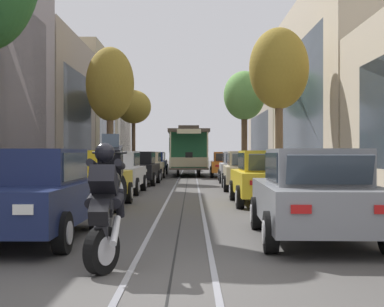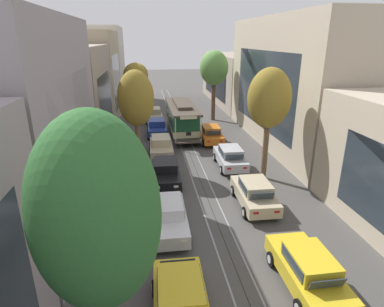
{
  "view_description": "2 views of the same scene",
  "coord_description": "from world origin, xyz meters",
  "px_view_note": "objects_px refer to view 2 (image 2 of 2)",
  "views": [
    {
      "loc": [
        0.25,
        -6.67,
        1.51
      ],
      "look_at": [
        0.22,
        17.51,
        1.49
      ],
      "focal_mm": 52.27,
      "sensor_mm": 36.0,
      "label": 1
    },
    {
      "loc": [
        -3.37,
        0.39,
        9.15
      ],
      "look_at": [
        0.0,
        24.14,
        0.52
      ],
      "focal_mm": 30.0,
      "sensor_mm": 36.0,
      "label": 2
    }
  ],
  "objects_px": {
    "parked_car_yellow_second_right": "(308,270)",
    "street_tree_kerb_left_second": "(136,99)",
    "street_tree_kerb_left_mid": "(136,75)",
    "street_tree_kerb_right_second": "(269,99)",
    "parked_car_silver_fourth_right": "(230,157)",
    "parked_car_beige_far_left": "(154,115)",
    "parked_car_white_mid_left": "(168,216)",
    "cable_car_trolley": "(182,118)",
    "parked_car_black_fourth_left": "(166,172)",
    "street_tree_kerb_left_near": "(97,219)",
    "parked_car_blue_sixth_left": "(157,127)",
    "parked_car_orange_fifth_right": "(211,134)",
    "parked_car_yellow_second_left": "(181,303)",
    "parked_car_beige_fifth_left": "(161,146)",
    "parked_car_beige_mid_right": "(254,193)",
    "street_tree_kerb_right_mid": "(214,69)"
  },
  "relations": [
    {
      "from": "parked_car_yellow_second_left",
      "to": "parked_car_yellow_second_right",
      "type": "xyz_separation_m",
      "value": [
        5.0,
        0.96,
        0.0
      ]
    },
    {
      "from": "street_tree_kerb_left_second",
      "to": "parked_car_beige_fifth_left",
      "type": "bearing_deg",
      "value": 54.28
    },
    {
      "from": "parked_car_yellow_second_right",
      "to": "street_tree_kerb_left_second",
      "type": "height_order",
      "value": "street_tree_kerb_left_second"
    },
    {
      "from": "parked_car_white_mid_left",
      "to": "street_tree_kerb_right_mid",
      "type": "bearing_deg",
      "value": 72.96
    },
    {
      "from": "parked_car_yellow_second_right",
      "to": "parked_car_beige_mid_right",
      "type": "bearing_deg",
      "value": 89.5
    },
    {
      "from": "parked_car_beige_mid_right",
      "to": "street_tree_kerb_left_mid",
      "type": "height_order",
      "value": "street_tree_kerb_left_mid"
    },
    {
      "from": "cable_car_trolley",
      "to": "street_tree_kerb_left_near",
      "type": "bearing_deg",
      "value": -99.87
    },
    {
      "from": "parked_car_yellow_second_left",
      "to": "street_tree_kerb_right_mid",
      "type": "xyz_separation_m",
      "value": [
        6.92,
        28.31,
        5.13
      ]
    },
    {
      "from": "parked_car_blue_sixth_left",
      "to": "parked_car_beige_mid_right",
      "type": "relative_size",
      "value": 1.0
    },
    {
      "from": "parked_car_black_fourth_left",
      "to": "parked_car_silver_fourth_right",
      "type": "distance_m",
      "value": 5.44
    },
    {
      "from": "parked_car_beige_fifth_left",
      "to": "parked_car_orange_fifth_right",
      "type": "bearing_deg",
      "value": 31.77
    },
    {
      "from": "street_tree_kerb_left_second",
      "to": "street_tree_kerb_left_mid",
      "type": "distance_m",
      "value": 15.3
    },
    {
      "from": "parked_car_white_mid_left",
      "to": "parked_car_beige_mid_right",
      "type": "height_order",
      "value": "same"
    },
    {
      "from": "street_tree_kerb_left_near",
      "to": "cable_car_trolley",
      "type": "xyz_separation_m",
      "value": [
        4.45,
        25.54,
        -4.18
      ]
    },
    {
      "from": "parked_car_white_mid_left",
      "to": "parked_car_silver_fourth_right",
      "type": "bearing_deg",
      "value": 56.38
    },
    {
      "from": "parked_car_orange_fifth_right",
      "to": "street_tree_kerb_left_near",
      "type": "distance_m",
      "value": 24.0
    },
    {
      "from": "parked_car_white_mid_left",
      "to": "street_tree_kerb_left_second",
      "type": "xyz_separation_m",
      "value": [
        -1.53,
        8.7,
        4.33
      ]
    },
    {
      "from": "parked_car_white_mid_left",
      "to": "cable_car_trolley",
      "type": "xyz_separation_m",
      "value": [
        2.59,
        17.16,
        0.86
      ]
    },
    {
      "from": "parked_car_orange_fifth_right",
      "to": "street_tree_kerb_right_mid",
      "type": "height_order",
      "value": "street_tree_kerb_right_mid"
    },
    {
      "from": "parked_car_white_mid_left",
      "to": "street_tree_kerb_left_mid",
      "type": "distance_m",
      "value": 24.46
    },
    {
      "from": "parked_car_blue_sixth_left",
      "to": "street_tree_kerb_left_near",
      "type": "distance_m",
      "value": 26.08
    },
    {
      "from": "parked_car_black_fourth_left",
      "to": "street_tree_kerb_left_second",
      "type": "distance_m",
      "value": 5.59
    },
    {
      "from": "parked_car_silver_fourth_right",
      "to": "parked_car_beige_fifth_left",
      "type": "bearing_deg",
      "value": 146.45
    },
    {
      "from": "parked_car_silver_fourth_right",
      "to": "street_tree_kerb_left_near",
      "type": "xyz_separation_m",
      "value": [
        -7.06,
        -16.2,
        5.05
      ]
    },
    {
      "from": "parked_car_yellow_second_left",
      "to": "parked_car_beige_fifth_left",
      "type": "xyz_separation_m",
      "value": [
        0.19,
        16.77,
        0.0
      ]
    },
    {
      "from": "parked_car_silver_fourth_right",
      "to": "street_tree_kerb_left_near",
      "type": "distance_m",
      "value": 18.38
    },
    {
      "from": "parked_car_beige_fifth_left",
      "to": "parked_car_beige_mid_right",
      "type": "distance_m",
      "value": 10.48
    },
    {
      "from": "parked_car_beige_mid_right",
      "to": "parked_car_blue_sixth_left",
      "type": "bearing_deg",
      "value": 108.0
    },
    {
      "from": "parked_car_white_mid_left",
      "to": "street_tree_kerb_right_mid",
      "type": "distance_m",
      "value": 24.25
    },
    {
      "from": "street_tree_kerb_left_mid",
      "to": "street_tree_kerb_right_mid",
      "type": "xyz_separation_m",
      "value": [
        8.83,
        -1.32,
        0.74
      ]
    },
    {
      "from": "parked_car_blue_sixth_left",
      "to": "street_tree_kerb_left_near",
      "type": "bearing_deg",
      "value": -94.42
    },
    {
      "from": "parked_car_silver_fourth_right",
      "to": "street_tree_kerb_left_second",
      "type": "bearing_deg",
      "value": 172.63
    },
    {
      "from": "parked_car_blue_sixth_left",
      "to": "parked_car_beige_far_left",
      "type": "bearing_deg",
      "value": 91.45
    },
    {
      "from": "parked_car_blue_sixth_left",
      "to": "street_tree_kerb_left_mid",
      "type": "bearing_deg",
      "value": 106.24
    },
    {
      "from": "parked_car_beige_fifth_left",
      "to": "cable_car_trolley",
      "type": "relative_size",
      "value": 0.48
    },
    {
      "from": "parked_car_black_fourth_left",
      "to": "parked_car_yellow_second_right",
      "type": "xyz_separation_m",
      "value": [
        4.8,
        -10.32,
        0.0
      ]
    },
    {
      "from": "parked_car_yellow_second_right",
      "to": "parked_car_silver_fourth_right",
      "type": "height_order",
      "value": "same"
    },
    {
      "from": "parked_car_beige_far_left",
      "to": "parked_car_white_mid_left",
      "type": "bearing_deg",
      "value": -89.93
    },
    {
      "from": "parked_car_black_fourth_left",
      "to": "parked_car_orange_fifth_right",
      "type": "xyz_separation_m",
      "value": [
        4.74,
        8.43,
        0.0
      ]
    },
    {
      "from": "street_tree_kerb_right_mid",
      "to": "parked_car_silver_fourth_right",
      "type": "bearing_deg",
      "value": -96.69
    },
    {
      "from": "parked_car_orange_fifth_right",
      "to": "cable_car_trolley",
      "type": "height_order",
      "value": "cable_car_trolley"
    },
    {
      "from": "cable_car_trolley",
      "to": "parked_car_black_fourth_left",
      "type": "bearing_deg",
      "value": -101.58
    },
    {
      "from": "parked_car_beige_fifth_left",
      "to": "street_tree_kerb_left_second",
      "type": "bearing_deg",
      "value": -125.72
    },
    {
      "from": "parked_car_white_mid_left",
      "to": "parked_car_orange_fifth_right",
      "type": "bearing_deg",
      "value": 70.57
    },
    {
      "from": "parked_car_silver_fourth_right",
      "to": "street_tree_kerb_left_mid",
      "type": "bearing_deg",
      "value": 113.67
    },
    {
      "from": "parked_car_yellow_second_right",
      "to": "street_tree_kerb_right_second",
      "type": "relative_size",
      "value": 0.58
    },
    {
      "from": "parked_car_beige_fifth_left",
      "to": "parked_car_beige_mid_right",
      "type": "relative_size",
      "value": 1.0
    },
    {
      "from": "street_tree_kerb_right_second",
      "to": "street_tree_kerb_right_mid",
      "type": "relative_size",
      "value": 0.94
    },
    {
      "from": "street_tree_kerb_left_second",
      "to": "cable_car_trolley",
      "type": "bearing_deg",
      "value": 64.04
    },
    {
      "from": "parked_car_beige_fifth_left",
      "to": "parked_car_orange_fifth_right",
      "type": "relative_size",
      "value": 1.0
    }
  ]
}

